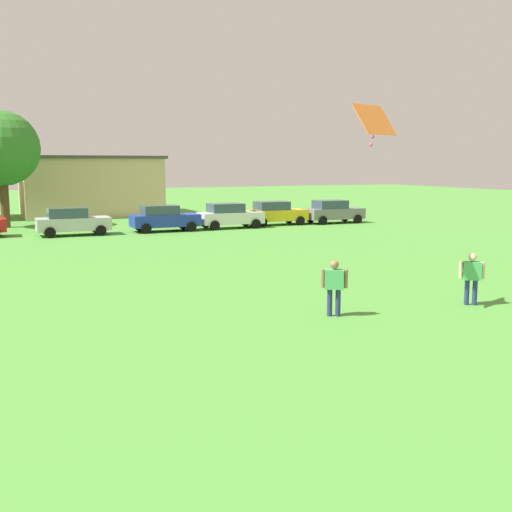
{
  "coord_description": "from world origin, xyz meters",
  "views": [
    {
      "loc": [
        -1.2,
        -1.97,
        4.26
      ],
      "look_at": [
        3.89,
        9.66,
        2.38
      ],
      "focal_mm": 43.61,
      "sensor_mm": 36.0,
      "label": 1
    }
  ],
  "objects_px": {
    "parked_car_silver_2": "(72,221)",
    "tree_far_right": "(2,149)",
    "parked_car_yellow_5": "(275,213)",
    "bystander_near_trees": "(472,274)",
    "parked_car_white_4": "(229,216)",
    "adult_bystander": "(334,283)",
    "kite": "(374,121)",
    "parked_car_gray_6": "(333,211)",
    "parked_car_blue_3": "(164,218)"
  },
  "relations": [
    {
      "from": "parked_car_yellow_5",
      "to": "tree_far_right",
      "type": "relative_size",
      "value": 0.55
    },
    {
      "from": "adult_bystander",
      "to": "parked_car_gray_6",
      "type": "relative_size",
      "value": 0.37
    },
    {
      "from": "adult_bystander",
      "to": "parked_car_white_4",
      "type": "relative_size",
      "value": 0.37
    },
    {
      "from": "bystander_near_trees",
      "to": "parked_car_white_4",
      "type": "relative_size",
      "value": 0.37
    },
    {
      "from": "parked_car_silver_2",
      "to": "adult_bystander",
      "type": "bearing_deg",
      "value": -80.26
    },
    {
      "from": "parked_car_silver_2",
      "to": "parked_car_gray_6",
      "type": "bearing_deg",
      "value": 1.87
    },
    {
      "from": "bystander_near_trees",
      "to": "parked_car_gray_6",
      "type": "height_order",
      "value": "parked_car_gray_6"
    },
    {
      "from": "parked_car_blue_3",
      "to": "adult_bystander",
      "type": "bearing_deg",
      "value": -93.84
    },
    {
      "from": "parked_car_blue_3",
      "to": "parked_car_white_4",
      "type": "bearing_deg",
      "value": 2.09
    },
    {
      "from": "adult_bystander",
      "to": "parked_car_gray_6",
      "type": "distance_m",
      "value": 28.44
    },
    {
      "from": "parked_car_gray_6",
      "to": "bystander_near_trees",
      "type": "bearing_deg",
      "value": -111.67
    },
    {
      "from": "bystander_near_trees",
      "to": "parked_car_blue_3",
      "type": "xyz_separation_m",
      "value": [
        -2.97,
        24.35,
        -0.09
      ]
    },
    {
      "from": "parked_car_blue_3",
      "to": "tree_far_right",
      "type": "xyz_separation_m",
      "value": [
        -9.21,
        6.82,
        4.45
      ]
    },
    {
      "from": "adult_bystander",
      "to": "parked_car_blue_3",
      "type": "distance_m",
      "value": 23.96
    },
    {
      "from": "parked_car_silver_2",
      "to": "parked_car_gray_6",
      "type": "xyz_separation_m",
      "value": [
        18.57,
        0.61,
        0.0
      ]
    },
    {
      "from": "parked_car_silver_2",
      "to": "parked_car_yellow_5",
      "type": "height_order",
      "value": "same"
    },
    {
      "from": "parked_car_yellow_5",
      "to": "tree_far_right",
      "type": "height_order",
      "value": "tree_far_right"
    },
    {
      "from": "kite",
      "to": "tree_far_right",
      "type": "distance_m",
      "value": 32.04
    },
    {
      "from": "parked_car_silver_2",
      "to": "tree_far_right",
      "type": "height_order",
      "value": "tree_far_right"
    },
    {
      "from": "parked_car_silver_2",
      "to": "parked_car_white_4",
      "type": "relative_size",
      "value": 1.0
    },
    {
      "from": "parked_car_silver_2",
      "to": "parked_car_white_4",
      "type": "height_order",
      "value": "same"
    },
    {
      "from": "bystander_near_trees",
      "to": "tree_far_right",
      "type": "relative_size",
      "value": 0.2
    },
    {
      "from": "tree_far_right",
      "to": "adult_bystander",
      "type": "bearing_deg",
      "value": -76.09
    },
    {
      "from": "adult_bystander",
      "to": "tree_far_right",
      "type": "bearing_deg",
      "value": -47.71
    },
    {
      "from": "adult_bystander",
      "to": "kite",
      "type": "xyz_separation_m",
      "value": [
        1.13,
        -0.1,
        4.49
      ]
    },
    {
      "from": "parked_car_blue_3",
      "to": "parked_car_yellow_5",
      "type": "bearing_deg",
      "value": 6.73
    },
    {
      "from": "parked_car_blue_3",
      "to": "parked_car_gray_6",
      "type": "height_order",
      "value": "same"
    },
    {
      "from": "parked_car_white_4",
      "to": "parked_car_yellow_5",
      "type": "relative_size",
      "value": 1.0
    },
    {
      "from": "parked_car_blue_3",
      "to": "bystander_near_trees",
      "type": "bearing_deg",
      "value": -83.05
    },
    {
      "from": "bystander_near_trees",
      "to": "parked_car_white_4",
      "type": "height_order",
      "value": "parked_car_white_4"
    },
    {
      "from": "parked_car_silver_2",
      "to": "parked_car_gray_6",
      "type": "relative_size",
      "value": 1.0
    },
    {
      "from": "bystander_near_trees",
      "to": "tree_far_right",
      "type": "bearing_deg",
      "value": -36.55
    },
    {
      "from": "parked_car_white_4",
      "to": "parked_car_gray_6",
      "type": "distance_m",
      "value": 8.31
    },
    {
      "from": "parked_car_gray_6",
      "to": "parked_car_blue_3",
      "type": "bearing_deg",
      "value": -177.45
    },
    {
      "from": "tree_far_right",
      "to": "parked_car_white_4",
      "type": "bearing_deg",
      "value": -25.77
    },
    {
      "from": "parked_car_gray_6",
      "to": "parked_car_yellow_5",
      "type": "bearing_deg",
      "value": 174.78
    },
    {
      "from": "bystander_near_trees",
      "to": "kite",
      "type": "bearing_deg",
      "value": 26.34
    },
    {
      "from": "bystander_near_trees",
      "to": "parked_car_white_4",
      "type": "distance_m",
      "value": 24.57
    },
    {
      "from": "parked_car_white_4",
      "to": "tree_far_right",
      "type": "height_order",
      "value": "tree_far_right"
    },
    {
      "from": "bystander_near_trees",
      "to": "parked_car_yellow_5",
      "type": "height_order",
      "value": "parked_car_yellow_5"
    },
    {
      "from": "parked_car_silver_2",
      "to": "tree_far_right",
      "type": "bearing_deg",
      "value": 117.12
    },
    {
      "from": "parked_car_blue_3",
      "to": "parked_car_white_4",
      "type": "relative_size",
      "value": 1.0
    },
    {
      "from": "parked_car_blue_3",
      "to": "tree_far_right",
      "type": "distance_m",
      "value": 12.3
    },
    {
      "from": "parked_car_blue_3",
      "to": "parked_car_yellow_5",
      "type": "height_order",
      "value": "same"
    },
    {
      "from": "bystander_near_trees",
      "to": "parked_car_yellow_5",
      "type": "xyz_separation_m",
      "value": [
        5.39,
        25.34,
        -0.09
      ]
    },
    {
      "from": "kite",
      "to": "parked_car_blue_3",
      "type": "height_order",
      "value": "kite"
    },
    {
      "from": "parked_car_yellow_5",
      "to": "parked_car_silver_2",
      "type": "bearing_deg",
      "value": -175.85
    },
    {
      "from": "parked_car_silver_2",
      "to": "tree_far_right",
      "type": "distance_m",
      "value": 8.9
    },
    {
      "from": "bystander_near_trees",
      "to": "parked_car_white_4",
      "type": "bearing_deg",
      "value": -61.64
    },
    {
      "from": "bystander_near_trees",
      "to": "kite",
      "type": "height_order",
      "value": "kite"
    }
  ]
}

